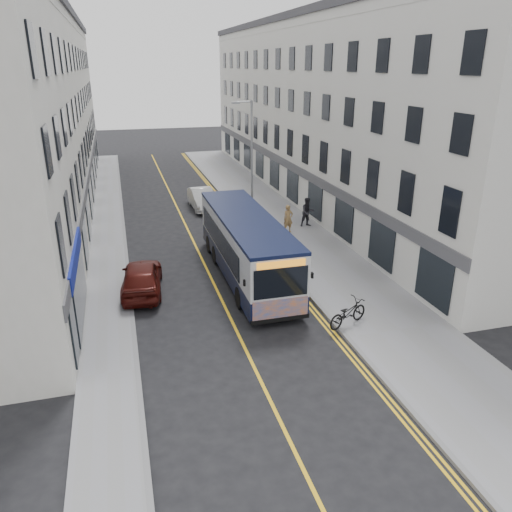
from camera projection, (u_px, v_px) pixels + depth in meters
ground at (240, 338)px, 19.52m from camera, size 140.00×140.00×0.00m
pavement_east at (290, 231)px, 31.85m from camera, size 4.50×64.00×0.12m
pavement_west at (108, 247)px, 29.04m from camera, size 2.00×64.00×0.12m
kerb_east at (256, 234)px, 31.29m from camera, size 0.18×64.00×0.13m
kerb_west at (125, 246)px, 29.29m from camera, size 0.18×64.00×0.13m
road_centre_line at (193, 241)px, 30.31m from camera, size 0.12×64.00×0.01m
road_dbl_yellow_inner at (249, 236)px, 31.20m from camera, size 0.10×64.00×0.01m
road_dbl_yellow_outer at (253, 235)px, 31.25m from camera, size 0.10×64.00×0.01m
terrace_east at (318, 112)px, 38.93m from camera, size 6.00×46.00×13.00m
terrace_west at (37, 120)px, 33.82m from camera, size 6.00×46.00×13.00m
streetlamp at (251, 160)px, 31.57m from camera, size 1.32×0.18×8.00m
city_bus at (246, 244)px, 24.55m from camera, size 2.55×10.92×3.17m
bicycle at (348, 313)px, 20.10m from camera, size 2.17×1.47×1.08m
pedestrian_near at (288, 219)px, 31.17m from camera, size 0.68×0.48×1.75m
pedestrian_far at (308, 212)px, 32.31m from camera, size 0.96×0.77×1.89m
car_white at (202, 199)px, 36.82m from camera, size 1.67×4.50×1.47m
car_maroon at (142, 277)px, 23.21m from camera, size 2.27×4.66×1.53m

